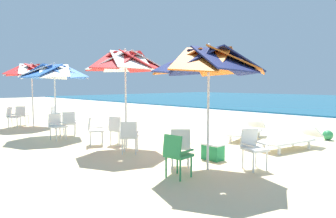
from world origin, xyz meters
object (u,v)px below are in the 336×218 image
at_px(plastic_chair_1, 253,146).
at_px(sun_lounger_0, 291,139).
at_px(plastic_chair_6, 57,125).
at_px(beach_ball, 328,135).
at_px(beach_umbrella_3, 32,71).
at_px(sun_lounger_1, 247,131).
at_px(cooler_box, 213,151).
at_px(plastic_chair_5, 129,135).
at_px(plastic_chair_10, 56,114).
at_px(plastic_chair_9, 13,116).
at_px(plastic_chair_3, 94,129).
at_px(beach_umbrella_2, 54,72).
at_px(plastic_chair_2, 177,153).
at_px(beach_umbrella_0, 209,62).
at_px(plastic_chair_0, 180,145).
at_px(plastic_chair_4, 117,128).
at_px(beach_umbrella_1, 125,62).
at_px(plastic_chair_8, 22,114).
at_px(plastic_chair_7, 69,122).

relative_size(plastic_chair_1, sun_lounger_0, 0.39).
xyz_separation_m(plastic_chair_6, beach_ball, (6.31, 6.35, -0.33)).
distance_m(plastic_chair_6, beach_umbrella_3, 4.41).
bearing_deg(sun_lounger_1, beach_umbrella_3, -154.41).
distance_m(plastic_chair_1, cooler_box, 1.11).
relative_size(plastic_chair_5, plastic_chair_10, 1.00).
bearing_deg(plastic_chair_10, beach_ball, 25.71).
bearing_deg(plastic_chair_9, plastic_chair_1, 9.35).
relative_size(plastic_chair_3, beach_umbrella_2, 0.33).
distance_m(plastic_chair_2, plastic_chair_3, 4.00).
relative_size(beach_umbrella_0, plastic_chair_9, 3.08).
distance_m(beach_umbrella_2, cooler_box, 6.47).
bearing_deg(plastic_chair_0, plastic_chair_4, 171.97).
relative_size(plastic_chair_1, plastic_chair_2, 1.00).
bearing_deg(plastic_chair_5, plastic_chair_1, 19.58).
relative_size(beach_umbrella_0, plastic_chair_0, 3.08).
xyz_separation_m(plastic_chair_5, beach_umbrella_2, (-4.08, -0.20, 1.76)).
distance_m(plastic_chair_0, beach_umbrella_3, 9.22).
distance_m(beach_umbrella_1, plastic_chair_3, 2.25).
bearing_deg(plastic_chair_3, beach_ball, 51.61).
bearing_deg(beach_umbrella_3, sun_lounger_0, 19.24).
bearing_deg(plastic_chair_2, beach_umbrella_1, 161.83).
relative_size(plastic_chair_8, beach_ball, 2.65).
xyz_separation_m(sun_lounger_0, cooler_box, (-0.84, -2.55, -0.08)).
xyz_separation_m(beach_umbrella_0, plastic_chair_3, (-4.03, -0.38, -1.79)).
bearing_deg(plastic_chair_0, plastic_chair_6, -174.01).
distance_m(beach_umbrella_0, beach_umbrella_1, 3.03).
relative_size(plastic_chair_6, plastic_chair_7, 1.00).
bearing_deg(cooler_box, plastic_chair_9, -169.58).
bearing_deg(plastic_chair_7, plastic_chair_2, -6.77).
xyz_separation_m(plastic_chair_0, plastic_chair_4, (-3.02, 0.43, 0.00)).
relative_size(plastic_chair_5, sun_lounger_1, 0.39).
bearing_deg(plastic_chair_9, plastic_chair_6, 1.83).
bearing_deg(plastic_chair_9, plastic_chair_10, 74.20).
relative_size(plastic_chair_4, beach_ball, 2.65).
relative_size(plastic_chair_0, plastic_chair_10, 1.00).
xyz_separation_m(beach_umbrella_2, sun_lounger_1, (5.16, 4.30, -1.97)).
bearing_deg(beach_umbrella_1, plastic_chair_6, -161.16).
bearing_deg(beach_ball, plastic_chair_6, -134.82).
bearing_deg(sun_lounger_1, plastic_chair_1, -57.70).
xyz_separation_m(beach_umbrella_2, plastic_chair_10, (-2.83, 1.25, -1.76)).
relative_size(plastic_chair_8, sun_lounger_0, 0.39).
distance_m(plastic_chair_4, sun_lounger_0, 5.07).
bearing_deg(plastic_chair_1, plastic_chair_9, -170.65).
bearing_deg(beach_umbrella_2, plastic_chair_7, 37.97).
relative_size(plastic_chair_0, plastic_chair_3, 1.00).
xyz_separation_m(plastic_chair_3, beach_umbrella_3, (-5.54, 0.22, 1.93)).
bearing_deg(plastic_chair_0, beach_umbrella_1, 171.79).
height_order(plastic_chair_3, plastic_chair_5, same).
distance_m(beach_umbrella_1, plastic_chair_4, 2.03).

